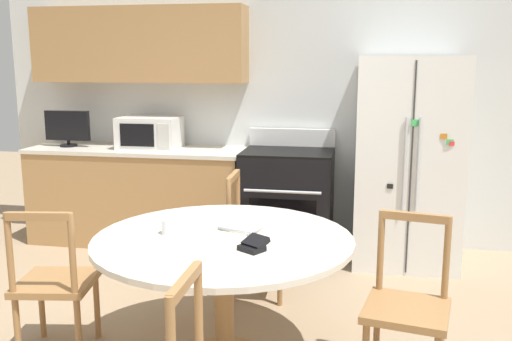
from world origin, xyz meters
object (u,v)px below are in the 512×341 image
at_px(refrigerator, 407,161).
at_px(dining_chair_far, 255,237).
at_px(oven_range, 288,201).
at_px(countertop_tv, 67,127).
at_px(dining_chair_right, 407,307).
at_px(wallet, 254,245).
at_px(dining_chair_left, 55,284).
at_px(candle_glass, 170,228).
at_px(microwave, 150,133).

relative_size(refrigerator, dining_chair_far, 1.92).
height_order(oven_range, countertop_tv, countertop_tv).
distance_m(dining_chair_right, wallet, 0.87).
distance_m(dining_chair_left, dining_chair_far, 1.45).
height_order(dining_chair_left, candle_glass, dining_chair_left).
bearing_deg(oven_range, countertop_tv, -179.95).
bearing_deg(countertop_tv, dining_chair_far, -26.97).
bearing_deg(dining_chair_right, microwave, -32.74).
bearing_deg(countertop_tv, candle_glass, -49.79).
bearing_deg(microwave, dining_chair_right, -43.48).
bearing_deg(wallet, dining_chair_left, 175.14).
bearing_deg(candle_glass, countertop_tv, 130.21).
bearing_deg(candle_glass, wallet, -20.23).
bearing_deg(oven_range, refrigerator, -3.71).
distance_m(countertop_tv, dining_chair_far, 2.32).
relative_size(dining_chair_far, wallet, 5.26).
distance_m(oven_range, wallet, 2.21).
bearing_deg(candle_glass, dining_chair_left, -172.50).
xyz_separation_m(countertop_tv, candle_glass, (1.68, -1.99, -0.30)).
bearing_deg(oven_range, microwave, 178.51).
xyz_separation_m(oven_range, candle_glass, (-0.40, -1.99, 0.31)).
bearing_deg(dining_chair_left, microwave, 86.50).
relative_size(refrigerator, candle_glass, 19.52).
xyz_separation_m(dining_chair_far, wallet, (0.21, -1.17, 0.34)).
bearing_deg(countertop_tv, dining_chair_right, -34.32).
relative_size(microwave, dining_chair_right, 0.61).
height_order(refrigerator, dining_chair_right, refrigerator).
distance_m(oven_range, dining_chair_far, 1.02).
bearing_deg(countertop_tv, oven_range, 0.05).
bearing_deg(dining_chair_left, dining_chair_right, -7.98).
height_order(microwave, dining_chair_right, microwave).
height_order(dining_chair_right, candle_glass, dining_chair_right).
bearing_deg(microwave, oven_range, -1.49).
bearing_deg(dining_chair_right, wallet, 21.11).
relative_size(countertop_tv, dining_chair_left, 0.48).
bearing_deg(countertop_tv, wallet, -44.78).
height_order(microwave, dining_chair_far, microwave).
xyz_separation_m(refrigerator, countertop_tv, (-3.10, 0.06, 0.22)).
relative_size(refrigerator, oven_range, 1.61).
bearing_deg(dining_chair_left, candle_glass, -1.73).
bearing_deg(refrigerator, candle_glass, -126.35).
distance_m(refrigerator, dining_chair_left, 2.94).
distance_m(refrigerator, microwave, 2.31).
relative_size(dining_chair_far, dining_chair_right, 1.00).
bearing_deg(refrigerator, dining_chair_far, -139.74).
bearing_deg(dining_chair_right, dining_chair_left, 11.99).
distance_m(dining_chair_right, candle_glass, 1.35).
bearing_deg(microwave, dining_chair_far, -41.39).
height_order(dining_chair_right, wallet, dining_chair_right).
bearing_deg(refrigerator, oven_range, 176.29).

